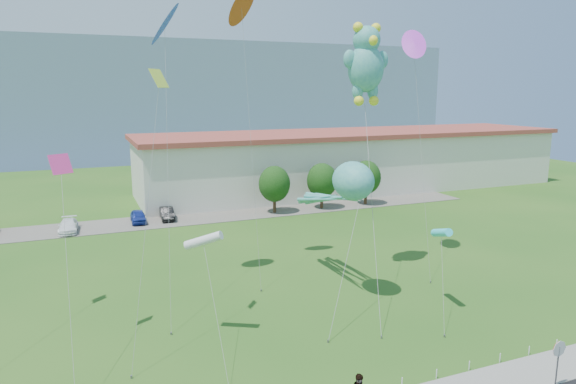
{
  "coord_description": "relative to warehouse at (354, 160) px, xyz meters",
  "views": [
    {
      "loc": [
        -10.31,
        -19.58,
        13.73
      ],
      "look_at": [
        1.0,
        8.0,
        7.87
      ],
      "focal_mm": 32.0,
      "sensor_mm": 36.0,
      "label": 1
    }
  ],
  "objects": [
    {
      "name": "parking_strip",
      "position": [
        -26.0,
        -9.0,
        -4.09
      ],
      "size": [
        70.0,
        6.0,
        0.06
      ],
      "primitive_type": "cube",
      "color": "#59544C",
      "rests_on": "ground"
    },
    {
      "name": "parked_car_black",
      "position": [
        -27.93,
        -8.47,
        -3.42
      ],
      "size": [
        1.61,
        4.01,
        1.3
      ],
      "primitive_type": "imported",
      "rotation": [
        0.0,
        0.0,
        -0.06
      ],
      "color": "black",
      "rests_on": "parking_strip"
    },
    {
      "name": "teddy_bear_kite",
      "position": [
        -17.01,
        -31.11,
        11.62
      ],
      "size": [
        6.07,
        10.85,
        18.45
      ],
      "color": "teal",
      "rests_on": "ground"
    },
    {
      "name": "hill_ridge",
      "position": [
        -26.0,
        76.0,
        8.38
      ],
      "size": [
        160.0,
        50.0,
        25.0
      ],
      "primitive_type": "cube",
      "color": "gray",
      "rests_on": "ground"
    },
    {
      "name": "octopus_kite",
      "position": [
        -20.15,
        -33.92,
        3.2
      ],
      "size": [
        5.4,
        11.48,
        9.34
      ],
      "color": "teal",
      "rests_on": "ground"
    },
    {
      "name": "tree_far",
      "position": [
        -4.0,
        -10.0,
        -0.74
      ],
      "size": [
        3.6,
        3.6,
        5.47
      ],
      "color": "#3F2B19",
      "rests_on": "ground"
    },
    {
      "name": "small_kite_purple",
      "position": [
        -12.1,
        -29.89,
        12.76
      ],
      "size": [
        2.15,
        5.76,
        17.98
      ],
      "color": "purple",
      "rests_on": "ground"
    },
    {
      "name": "tree_near",
      "position": [
        -16.0,
        -10.0,
        -0.74
      ],
      "size": [
        3.6,
        3.6,
        5.47
      ],
      "color": "#3F2B19",
      "rests_on": "ground"
    },
    {
      "name": "small_kite_orange",
      "position": [
        -24.78,
        -26.82,
        15.08
      ],
      "size": [
        1.8,
        5.65,
        20.4
      ],
      "color": "#CB4716",
      "rests_on": "ground"
    },
    {
      "name": "small_kite_pink",
      "position": [
        -37.23,
        -35.54,
        4.74
      ],
      "size": [
        1.29,
        8.48,
        10.45
      ],
      "color": "#F1358C",
      "rests_on": "ground"
    },
    {
      "name": "parked_car_white",
      "position": [
        -37.81,
        -9.94,
        -3.45
      ],
      "size": [
        1.95,
        4.3,
        1.22
      ],
      "primitive_type": "imported",
      "rotation": [
        0.0,
        0.0,
        -0.06
      ],
      "color": "white",
      "rests_on": "parking_strip"
    },
    {
      "name": "small_kite_yellow",
      "position": [
        -32.46,
        -36.01,
        8.45
      ],
      "size": [
        3.32,
        4.88,
        14.83
      ],
      "color": "#CCEB37",
      "rests_on": "ground"
    },
    {
      "name": "small_kite_white",
      "position": [
        -30.36,
        -36.94,
        1.57
      ],
      "size": [
        0.57,
        6.87,
        6.17
      ],
      "color": "silver",
      "rests_on": "ground"
    },
    {
      "name": "stop_sign",
      "position": [
        -16.5,
        -48.21,
        -2.26
      ],
      "size": [
        0.8,
        0.07,
        2.5
      ],
      "color": "slate",
      "rests_on": "ground"
    },
    {
      "name": "tree_mid",
      "position": [
        -10.0,
        -10.0,
        -0.74
      ],
      "size": [
        3.6,
        3.6,
        5.47
      ],
      "color": "#3F2B19",
      "rests_on": "ground"
    },
    {
      "name": "warehouse",
      "position": [
        0.0,
        0.0,
        0.0
      ],
      "size": [
        61.0,
        15.0,
        8.2
      ],
      "color": "beige",
      "rests_on": "ground"
    },
    {
      "name": "small_kite_blue",
      "position": [
        -30.56,
        -28.46,
        13.46
      ],
      "size": [
        2.59,
        8.24,
        18.73
      ],
      "color": "blue",
      "rests_on": "ground"
    },
    {
      "name": "parked_car_blue",
      "position": [
        -30.98,
        -8.71,
        -3.42
      ],
      "size": [
        1.64,
        3.83,
        1.29
      ],
      "primitive_type": "imported",
      "rotation": [
        0.0,
        0.0,
        -0.03
      ],
      "color": "navy",
      "rests_on": "parking_strip"
    },
    {
      "name": "small_kite_cyan",
      "position": [
        -15.72,
        -38.65,
        0.91
      ],
      "size": [
        2.43,
        4.54,
        5.5
      ],
      "color": "#34DDEE",
      "rests_on": "ground"
    }
  ]
}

